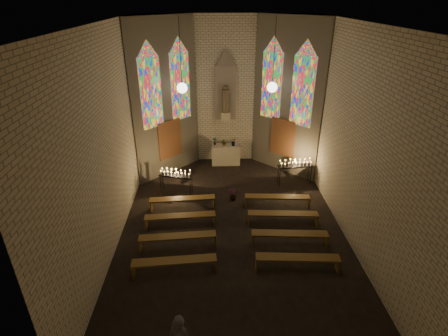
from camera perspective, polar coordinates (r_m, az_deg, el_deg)
The scene contains 17 objects.
floor at distance 13.08m, azimuth 1.31°, elevation -9.68°, with size 12.00×12.00×0.00m, color black.
room at distance 14.49m, azimuth 0.67°, elevation 10.45°, with size 8.22×12.43×7.00m.
altar at distance 17.56m, azimuth 0.29°, elevation 2.21°, with size 1.40×0.60×1.00m, color beige.
flower_vase_left at distance 17.34m, azimuth -1.54°, elevation 4.37°, with size 0.20×0.14×0.38m, color #4C723F.
flower_vase_center at distance 17.28m, azimuth 0.06°, elevation 4.26°, with size 0.32×0.28×0.36m, color #4C723F.
flower_vase_right at distance 17.23m, azimuth 1.60°, elevation 4.33°, with size 0.24×0.19×0.44m, color #4C723F.
aisle_flower_pot at distance 14.55m, azimuth 1.47°, elevation -4.48°, with size 0.26×0.26×0.47m, color #4C723F.
votive_stand_left at distance 14.93m, azimuth -7.91°, elevation -0.99°, with size 1.46×0.68×1.04m.
votive_stand_right at distance 15.79m, azimuth 11.58°, elevation 0.60°, with size 1.56×0.51×1.13m.
pew_left_0 at distance 14.01m, azimuth -6.79°, elevation -5.22°, with size 2.59×0.53×0.49m.
pew_right_0 at distance 14.19m, azimuth 8.69°, elevation -4.89°, with size 2.59×0.53×0.49m.
pew_left_1 at distance 13.00m, azimuth -7.15°, elevation -7.99°, with size 2.59×0.53×0.49m.
pew_right_1 at distance 13.20m, azimuth 9.60°, elevation -7.59°, with size 2.59×0.53×0.49m.
pew_left_2 at distance 12.04m, azimuth -7.58°, elevation -11.23°, with size 2.59×0.53×0.49m.
pew_right_2 at distance 12.25m, azimuth 10.66°, elevation -10.72°, with size 2.59×0.53×0.49m.
pew_left_3 at distance 11.12m, azimuth -8.10°, elevation -15.01°, with size 2.59×0.53×0.49m.
pew_right_3 at distance 11.35m, azimuth 11.93°, elevation -14.36°, with size 2.59×0.53×0.49m.
Camera 1 is at (-0.69, -10.54, 7.72)m, focal length 28.00 mm.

